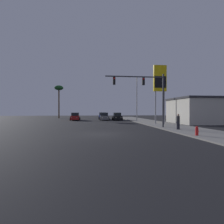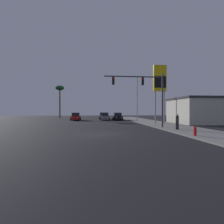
{
  "view_description": "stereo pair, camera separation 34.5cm",
  "coord_description": "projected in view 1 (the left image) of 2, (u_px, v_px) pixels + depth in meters",
  "views": [
    {
      "loc": [
        -0.86,
        -15.88,
        2.15
      ],
      "look_at": [
        2.57,
        14.21,
        1.89
      ],
      "focal_mm": 28.0,
      "sensor_mm": 36.0,
      "label": 1
    },
    {
      "loc": [
        -0.51,
        -15.91,
        2.15
      ],
      "look_at": [
        2.57,
        14.21,
        1.89
      ],
      "focal_mm": 28.0,
      "sensor_mm": 36.0,
      "label": 2
    }
  ],
  "objects": [
    {
      "name": "car_black",
      "position": [
        117.0,
        117.0,
        39.16
      ],
      "size": [
        2.04,
        4.32,
        1.68
      ],
      "rotation": [
        0.0,
        0.0,
        3.13
      ],
      "color": "black",
      "rests_on": "ground"
    },
    {
      "name": "car_grey",
      "position": [
        104.0,
        117.0,
        39.21
      ],
      "size": [
        2.04,
        4.33,
        1.68
      ],
      "rotation": [
        0.0,
        0.0,
        3.12
      ],
      "color": "slate",
      "rests_on": "ground"
    },
    {
      "name": "street_lamp",
      "position": [
        136.0,
        96.0,
        35.3
      ],
      "size": [
        1.74,
        0.24,
        9.0
      ],
      "color": "#99999E",
      "rests_on": "sidewalk_right"
    },
    {
      "name": "fire_hydrant",
      "position": [
        197.0,
        131.0,
        14.19
      ],
      "size": [
        0.24,
        0.34,
        0.76
      ],
      "color": "red",
      "rests_on": "sidewalk_right"
    },
    {
      "name": "car_red",
      "position": [
        75.0,
        117.0,
        38.68
      ],
      "size": [
        2.04,
        4.34,
        1.68
      ],
      "rotation": [
        0.0,
        0.0,
        3.18
      ],
      "color": "maroon",
      "rests_on": "ground"
    },
    {
      "name": "ground_plane",
      "position": [
        102.0,
        134.0,
        15.89
      ],
      "size": [
        120.0,
        120.0,
        0.0
      ],
      "primitive_type": "plane",
      "color": "black"
    },
    {
      "name": "traffic_light_mast",
      "position": [
        147.0,
        89.0,
        21.14
      ],
      "size": [
        7.24,
        0.36,
        6.5
      ],
      "color": "#38383D",
      "rests_on": "sidewalk_right"
    },
    {
      "name": "building_gas_station",
      "position": [
        204.0,
        110.0,
        29.51
      ],
      "size": [
        10.3,
        8.3,
        4.3
      ],
      "color": "beige",
      "rests_on": "ground"
    },
    {
      "name": "pedestrian_on_sidewalk",
      "position": [
        178.0,
        121.0,
        18.68
      ],
      "size": [
        0.34,
        0.32,
        1.67
      ],
      "color": "#23232D",
      "rests_on": "sidewalk_right"
    },
    {
      "name": "sidewalk_right",
      "position": [
        160.0,
        124.0,
        26.9
      ],
      "size": [
        5.0,
        60.0,
        0.12
      ],
      "color": "gray",
      "rests_on": "ground"
    },
    {
      "name": "car_blue",
      "position": [
        103.0,
        116.0,
        44.09
      ],
      "size": [
        2.04,
        4.33,
        1.68
      ],
      "rotation": [
        0.0,
        0.0,
        3.12
      ],
      "color": "navy",
      "rests_on": "ground"
    },
    {
      "name": "palm_tree_far",
      "position": [
        59.0,
        90.0,
        48.47
      ],
      "size": [
        2.4,
        2.4,
        9.13
      ],
      "color": "brown",
      "rests_on": "ground"
    },
    {
      "name": "gas_station_sign",
      "position": [
        160.0,
        82.0,
        26.88
      ],
      "size": [
        2.0,
        0.42,
        9.0
      ],
      "color": "#99999E",
      "rests_on": "sidewalk_right"
    }
  ]
}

